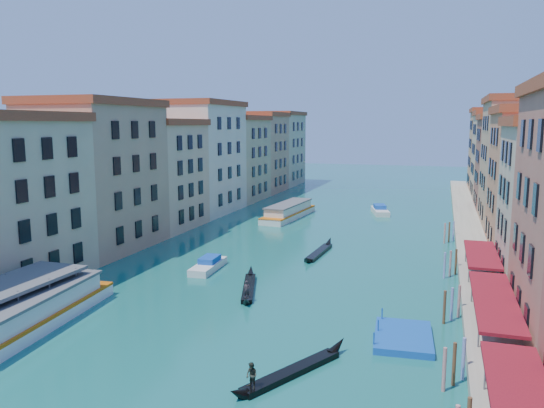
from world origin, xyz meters
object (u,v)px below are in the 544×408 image
at_px(blue_dock, 403,337).
at_px(gondola_fore, 249,286).
at_px(vaporetto_near, 29,314).
at_px(vaporetto_far, 289,211).
at_px(gondola_right, 290,370).

bearing_deg(blue_dock, gondola_fore, 148.39).
xyz_separation_m(vaporetto_near, gondola_fore, (13.59, 15.26, -0.92)).
bearing_deg(vaporetto_far, gondola_right, -68.82).
distance_m(gondola_right, blue_dock, 10.82).
xyz_separation_m(vaporetto_near, gondola_right, (22.69, -1.32, -0.87)).
bearing_deg(blue_dock, gondola_right, -133.42).
bearing_deg(gondola_fore, vaporetto_far, 82.97).
bearing_deg(gondola_fore, vaporetto_near, -149.34).
distance_m(gondola_fore, gondola_right, 18.92).
relative_size(vaporetto_near, gondola_right, 1.90).
bearing_deg(blue_dock, vaporetto_far, 111.05).
xyz_separation_m(vaporetto_far, gondola_right, (16.91, -58.17, -0.76)).
height_order(vaporetto_near, vaporetto_far, vaporetto_near).
bearing_deg(gondola_right, gondola_fore, 146.83).
xyz_separation_m(vaporetto_far, blue_dock, (23.71, -49.77, -0.92)).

